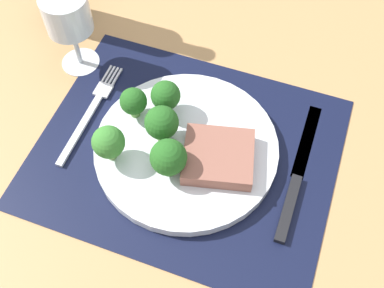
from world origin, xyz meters
The scene contains 12 objects.
ground_plane centered at (0.00, 0.00, -1.50)cm, with size 140.00×110.00×3.00cm, color tan.
placemat centered at (0.00, 0.00, 0.15)cm, with size 42.03×34.16×0.30cm, color black.
plate centered at (0.00, 0.00, 1.10)cm, with size 25.93×25.93×1.60cm, color silver.
steak centered at (4.98, -0.93, 3.00)cm, with size 9.40×8.64×2.19cm, color #8C5647.
broccoli_front_edge centered at (-4.78, 4.64, 5.36)cm, with size 4.26×4.26×5.68cm.
broccoli_center centered at (-0.69, -4.62, 5.35)cm, with size 4.91×4.91×6.02cm.
broccoli_back_left centered at (-8.91, -5.26, 5.56)cm, with size 4.45×4.45×5.97cm.
broccoli_near_steak centered at (-3.49, 0.14, 5.54)cm, with size 4.70×4.70×6.12cm.
broccoli_near_fork centered at (-8.80, 2.47, 4.88)cm, with size 3.90×3.90×5.04cm.
fork centered at (-15.87, 1.42, 0.55)cm, with size 2.40×19.20×0.50cm.
knife centered at (15.82, 0.53, 0.60)cm, with size 1.80×23.00×0.80cm.
wine_glass centered at (-22.03, 10.11, 9.59)cm, with size 6.95×6.95×13.31cm.
Camera 1 is at (12.70, -32.61, 57.77)cm, focal length 44.11 mm.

